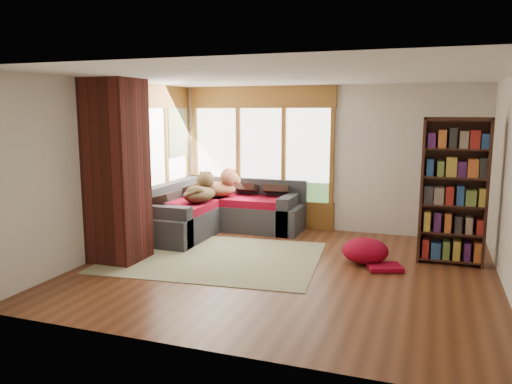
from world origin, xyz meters
The scene contains 16 objects.
floor centered at (0.00, 0.00, 0.00)m, with size 5.50×5.50×0.00m, color #512A16.
ceiling centered at (0.00, 0.00, 2.60)m, with size 5.50×5.50×0.00m, color white.
wall_back centered at (0.00, 2.50, 1.30)m, with size 5.50×0.04×2.60m, color silver.
wall_front centered at (0.00, -2.50, 1.30)m, with size 5.50×0.04×2.60m, color silver.
wall_left centered at (-2.75, 0.00, 1.30)m, with size 0.04×5.00×2.60m, color silver.
windows_back centered at (-1.20, 2.47, 1.35)m, with size 2.82×0.10×1.90m.
windows_left centered at (-2.72, 1.20, 1.35)m, with size 0.10×2.62×1.90m.
roller_blind centered at (-2.69, 2.03, 1.75)m, with size 0.03×0.72×0.90m, color gray.
brick_chimney centered at (-2.40, -0.35, 1.30)m, with size 0.70×0.70×2.60m, color #471914.
sectional_sofa centered at (-1.95, 1.70, 0.30)m, with size 2.20×2.20×0.80m.
area_rug centered at (-1.14, 0.20, 0.01)m, with size 3.06×2.34×0.01m, color beige.
bookshelf centered at (2.14, 1.05, 1.04)m, with size 0.89×0.30×2.07m.
pouf centered at (1.00, 0.68, 0.19)m, with size 0.66×0.66×0.36m, color maroon.
dog_tan centered at (-1.82, 1.88, 0.77)m, with size 0.91×0.63×0.47m.
dog_brindle centered at (-1.91, 1.37, 0.76)m, with size 0.52×0.82×0.44m.
throw_pillows centered at (-1.92, 1.85, 0.77)m, with size 1.98×1.68×0.45m.
Camera 1 is at (1.83, -6.34, 2.16)m, focal length 35.00 mm.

